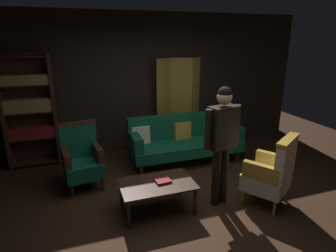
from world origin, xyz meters
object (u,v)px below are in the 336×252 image
Objects in this scene: folding_screen at (197,99)px; armchair_wing_left at (82,158)px; velvet_couch at (184,138)px; standing_figure at (222,136)px; bookshelf at (30,110)px; armchair_gilt_accent at (271,173)px; coffee_table at (157,186)px; book_red_leather at (163,181)px.

folding_screen is 1.99× the size of armchair_wing_left.
folding_screen is 2.99m from armchair_wing_left.
standing_figure is at bearing -93.00° from velvet_couch.
bookshelf is (-3.40, -0.22, 0.08)m from folding_screen.
armchair_wing_left is (-2.61, -1.38, -0.50)m from folding_screen.
armchair_gilt_accent is 1.00× the size of armchair_wing_left.
armchair_wing_left is (0.79, -1.16, -0.57)m from bookshelf.
standing_figure reaches higher than coffee_table.
armchair_gilt_accent is at bearing -12.97° from coffee_table.
standing_figure is at bearing -107.33° from folding_screen.
armchair_wing_left is 0.61× the size of standing_figure.
coffee_table is 0.11m from book_red_leather.
armchair_wing_left is 1.44m from book_red_leather.
armchair_gilt_accent reaches higher than coffee_table.
folding_screen is at bearing 55.04° from coffee_table.
standing_figure reaches higher than armchair_gilt_accent.
armchair_gilt_accent is (1.57, -0.36, 0.12)m from coffee_table.
armchair_wing_left is (-0.93, 1.03, 0.12)m from coffee_table.
book_red_leather is (-0.81, 0.11, -0.59)m from standing_figure.
standing_figure is (1.83, -1.13, 0.54)m from armchair_wing_left.
coffee_table is 1.61m from armchair_gilt_accent.
bookshelf reaches higher than armchair_wing_left.
bookshelf is 4.20m from armchair_gilt_accent.
velvet_couch is (2.70, -0.74, -0.61)m from bookshelf.
velvet_couch is (-0.70, -0.96, -0.53)m from folding_screen.
book_red_leather is (1.01, -1.02, -0.05)m from armchair_wing_left.
bookshelf is at bearing 124.42° from armchair_wing_left.
armchair_wing_left is at bearing 148.18° from standing_figure.
coffee_table is 0.59× the size of standing_figure.
armchair_wing_left reaches higher than book_red_leather.
folding_screen reaches higher than armchair_wing_left.
coffee_table is (-1.68, -2.40, -0.61)m from folding_screen.
standing_figure is 1.01m from book_red_leather.
armchair_gilt_accent is at bearing -13.81° from book_red_leather.
bookshelf reaches higher than coffee_table.
armchair_wing_left reaches higher than velvet_couch.
folding_screen is 3.41m from bookshelf.
armchair_gilt_accent is 0.61× the size of standing_figure.
bookshelf reaches higher than standing_figure.
armchair_gilt_accent is 5.12× the size of book_red_leather.
bookshelf is 2.86m from velvet_couch.
folding_screen is 1.22× the size of standing_figure.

